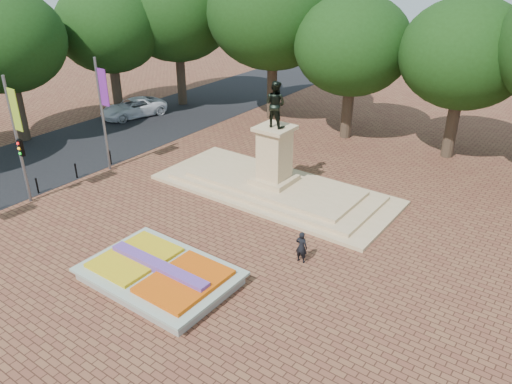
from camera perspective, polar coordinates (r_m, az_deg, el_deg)
ground at (r=23.49m, az=-9.08°, el=-6.84°), size 90.00×90.00×0.00m
asphalt_street at (r=37.00m, az=-20.42°, el=4.51°), size 9.00×90.00×0.02m
flower_bed at (r=21.54m, az=-10.92°, el=-9.20°), size 6.30×4.30×0.91m
monument at (r=28.47m, az=2.07°, el=1.73°), size 14.00×6.00×6.40m
tree_row_back at (r=34.29m, az=15.42°, el=15.25°), size 44.80×8.80×10.43m
tree_row_street at (r=38.99m, az=-26.25°, el=14.38°), size 8.40×25.40×9.98m
banner_poles at (r=28.75m, az=-26.13°, el=5.66°), size 0.88×11.17×7.00m
bollard_row at (r=30.38m, az=-25.78°, el=-0.14°), size 0.12×13.12×0.98m
van at (r=42.88m, az=-13.84°, el=9.33°), size 3.82×5.82×1.49m
pedestrian at (r=22.28m, az=5.22°, el=-6.27°), size 0.59×0.42×1.52m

